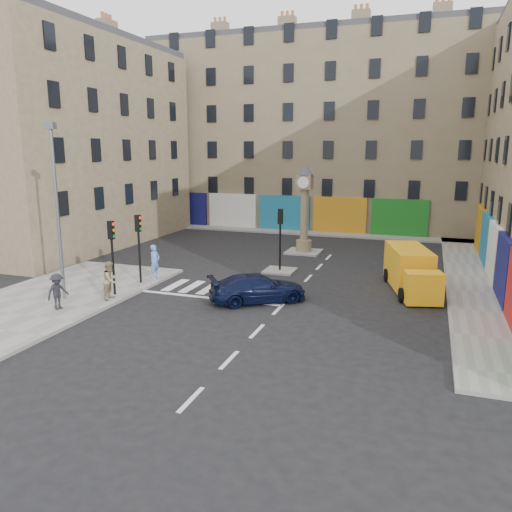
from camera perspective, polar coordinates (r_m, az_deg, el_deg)
The scene contains 18 objects.
ground at distance 22.31m, azimuth 1.81°, elevation -6.88°, with size 120.00×120.00×0.00m, color black.
sidewalk_left at distance 26.06m, azimuth -23.48°, elevation -4.93°, with size 7.00×16.00×0.15m, color gray.
sidewalk_right at distance 31.08m, azimuth 23.14°, elevation -2.24°, with size 2.60×30.00×0.15m, color gray.
sidewalk_far at distance 44.16m, azimuth 5.49°, elevation 2.71°, with size 32.00×2.40×0.15m, color gray.
island_near at distance 30.20m, azimuth 2.74°, elevation -1.68°, with size 1.80×1.80×0.12m, color gray.
island_far at distance 35.86m, azimuth 5.46°, elevation 0.48°, with size 2.40×2.40×0.12m, color gray.
building_far at distance 49.24m, azimuth 7.35°, elevation 13.47°, with size 32.00×10.00×17.00m, color #7F6E54.
building_left at distance 40.88m, azimuth -19.41°, elevation 11.79°, with size 8.00×20.00×15.00m, color #8C7D5B.
traffic_light_left_near at distance 25.45m, azimuth -16.14°, elevation 1.13°, with size 0.28×0.22×3.70m.
traffic_light_left_far at distance 27.40m, azimuth -13.26°, elevation 2.05°, with size 0.28×0.22×3.70m.
traffic_light_island at distance 29.70m, azimuth 2.79°, elevation 3.06°, with size 0.28×0.22×3.70m.
lamp_post at distance 25.22m, azimuth -21.82°, elevation 5.64°, with size 0.50×0.25×8.30m.
clock_pillar at distance 35.32m, azimuth 5.57°, elevation 6.03°, with size 1.20×1.20×6.10m.
navy_sedan at distance 24.16m, azimuth 0.20°, elevation -3.69°, with size 1.91×4.70×1.36m, color black.
yellow_van at distance 27.30m, azimuth 17.26°, elevation -1.55°, with size 3.23×6.17×2.15m.
pedestrian_blue at distance 28.42m, azimuth -11.48°, elevation -0.64°, with size 0.70×0.46×1.91m, color #6286E1.
pedestrian_tan at distance 25.05m, azimuth -16.29°, elevation -2.67°, with size 0.90×0.70×1.85m, color #92825A.
pedestrian_dark at distance 24.25m, azimuth -21.74°, elevation -3.79°, with size 1.07×0.61×1.65m, color black.
Camera 1 is at (6.27, -20.14, 7.27)m, focal length 35.00 mm.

